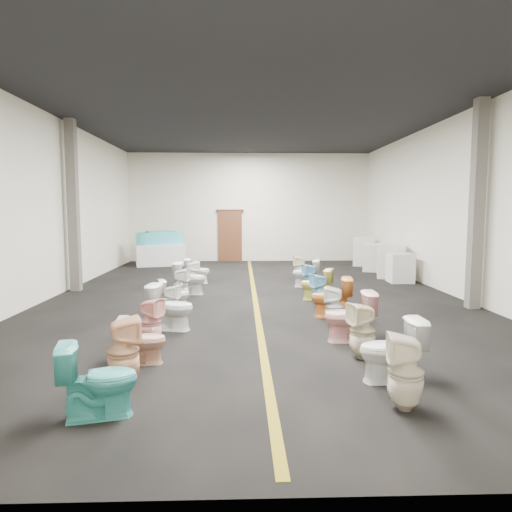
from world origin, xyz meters
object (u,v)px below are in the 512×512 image
(bathtub, at_px, (160,238))
(toilet_right_7, at_px, (316,284))
(display_table, at_px, (161,255))
(appliance_crate_d, at_px, (363,252))
(toilet_left_6, at_px, (174,295))
(toilet_left_10, at_px, (197,271))
(toilet_left_9, at_px, (192,275))
(toilet_right_6, at_px, (319,291))
(appliance_crate_a, at_px, (400,268))
(toilet_right_4, at_px, (335,307))
(toilet_right_9, at_px, (306,273))
(appliance_crate_b, at_px, (390,261))
(toilet_left_4, at_px, (171,307))
(toilet_right_3, at_px, (350,317))
(toilet_left_1, at_px, (124,351))
(toilet_left_5, at_px, (171,302))
(toilet_right_2, at_px, (362,331))
(appliance_crate_c, at_px, (375,258))
(toilet_right_1, at_px, (391,350))
(toilet_right_0, at_px, (406,372))
(toilet_right_10, at_px, (300,269))
(toilet_left_3, at_px, (151,322))
(toilet_left_8, at_px, (190,278))
(toilet_right_8, at_px, (310,279))
(toilet_left_7, at_px, (181,285))
(toilet_right_5, at_px, (331,297))
(toilet_left_2, at_px, (142,340))
(toilet_left_0, at_px, (99,380))

(bathtub, height_order, toilet_right_7, bathtub)
(display_table, relative_size, appliance_crate_d, 1.68)
(toilet_left_6, xyz_separation_m, toilet_left_10, (0.14, 3.62, 0.03))
(toilet_left_9, bearing_deg, toilet_right_6, -151.97)
(appliance_crate_a, height_order, toilet_right_7, appliance_crate_a)
(toilet_right_4, height_order, toilet_right_9, toilet_right_9)
(appliance_crate_b, relative_size, toilet_left_4, 1.30)
(toilet_left_4, relative_size, toilet_left_6, 1.23)
(toilet_right_3, xyz_separation_m, toilet_right_6, (-0.06, 2.58, -0.04))
(toilet_left_1, bearing_deg, toilet_right_6, -57.20)
(toilet_left_5, relative_size, toilet_right_2, 0.83)
(appliance_crate_c, bearing_deg, toilet_left_1, -120.80)
(toilet_left_1, bearing_deg, toilet_left_9, -22.10)
(appliance_crate_c, distance_m, toilet_right_1, 10.73)
(toilet_left_9, xyz_separation_m, toilet_right_7, (3.13, -1.62, -0.00))
(appliance_crate_b, height_order, toilet_left_4, appliance_crate_b)
(display_table, distance_m, toilet_right_0, 13.91)
(display_table, bearing_deg, toilet_right_4, -63.15)
(toilet_right_9, bearing_deg, toilet_right_4, 17.78)
(toilet_right_10, bearing_deg, toilet_left_3, -30.55)
(appliance_crate_d, bearing_deg, toilet_left_9, -139.91)
(toilet_left_8, xyz_separation_m, toilet_right_8, (3.08, -0.02, -0.03))
(appliance_crate_a, bearing_deg, toilet_left_7, -156.68)
(display_table, relative_size, toilet_right_0, 2.17)
(appliance_crate_d, bearing_deg, appliance_crate_c, -90.00)
(toilet_left_8, xyz_separation_m, toilet_right_2, (3.07, -5.19, -0.00))
(appliance_crate_c, relative_size, toilet_right_4, 1.24)
(bathtub, relative_size, toilet_right_3, 2.11)
(appliance_crate_b, distance_m, toilet_right_9, 3.37)
(appliance_crate_a, bearing_deg, toilet_right_0, -109.01)
(display_table, xyz_separation_m, toilet_right_1, (5.01, -12.22, 0.00))
(toilet_left_7, height_order, toilet_left_9, toilet_left_7)
(toilet_left_6, height_order, toilet_left_9, toilet_left_9)
(appliance_crate_d, height_order, toilet_right_8, appliance_crate_d)
(toilet_left_5, height_order, toilet_right_9, toilet_right_9)
(toilet_left_5, distance_m, toilet_left_9, 3.44)
(display_table, height_order, toilet_right_4, display_table)
(toilet_right_0, xyz_separation_m, toilet_right_10, (-0.02, 8.67, -0.02))
(appliance_crate_a, bearing_deg, toilet_left_10, 179.80)
(toilet_right_5, bearing_deg, toilet_left_6, -97.09)
(toilet_left_1, height_order, toilet_left_6, toilet_left_1)
(toilet_left_3, relative_size, toilet_left_9, 0.98)
(toilet_left_7, distance_m, toilet_right_5, 3.65)
(toilet_left_5, relative_size, toilet_right_0, 0.81)
(appliance_crate_d, height_order, toilet_left_2, appliance_crate_d)
(toilet_left_0, height_order, toilet_right_8, toilet_left_0)
(toilet_right_0, distance_m, toilet_right_7, 6.02)
(toilet_left_4, bearing_deg, toilet_right_7, -39.73)
(toilet_left_2, bearing_deg, display_table, 2.46)
(toilet_left_4, relative_size, toilet_right_10, 1.04)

